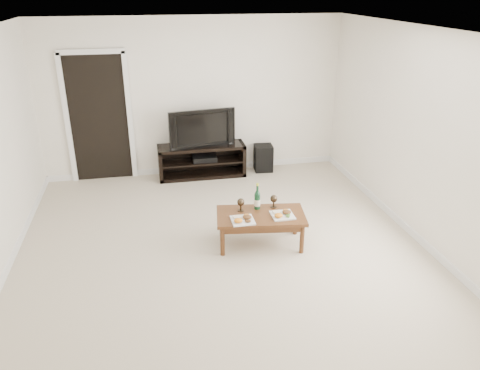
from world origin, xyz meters
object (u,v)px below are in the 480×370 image
object	(u,v)px
television	(201,127)
coffee_table	(261,229)
media_console	(202,161)
subwoofer	(263,158)

from	to	relation	value
television	coffee_table	bearing A→B (deg)	-87.78
media_console	coffee_table	world-z (taller)	media_console
media_console	subwoofer	distance (m)	1.09
media_console	television	bearing A→B (deg)	180.00
television	coffee_table	distance (m)	2.55
television	subwoofer	size ratio (longest dim) A/B	2.39
media_console	coffee_table	distance (m)	2.47
subwoofer	coffee_table	world-z (taller)	subwoofer
media_console	coffee_table	size ratio (longest dim) A/B	1.34
media_console	television	xyz separation A→B (m)	(-0.00, 0.00, 0.59)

